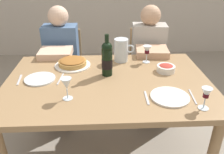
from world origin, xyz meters
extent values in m
cube|color=#9E7A51|center=(0.00, 0.00, 0.74)|extent=(1.50, 1.00, 0.04)
cylinder|color=#9E7A51|center=(-0.67, 0.42, 0.36)|extent=(0.07, 0.07, 0.72)
cylinder|color=#9E7A51|center=(0.67, 0.42, 0.36)|extent=(0.07, 0.07, 0.72)
cylinder|color=black|center=(0.00, 0.10, 0.86)|extent=(0.08, 0.08, 0.21)
sphere|color=black|center=(0.00, 0.10, 0.98)|extent=(0.08, 0.08, 0.08)
cylinder|color=black|center=(0.00, 0.10, 1.04)|extent=(0.03, 0.03, 0.09)
cylinder|color=black|center=(0.00, 0.10, 0.85)|extent=(0.08, 0.08, 0.07)
cylinder|color=silver|center=(0.13, 0.36, 0.86)|extent=(0.12, 0.12, 0.20)
cylinder|color=silver|center=(0.13, 0.36, 0.82)|extent=(0.11, 0.11, 0.12)
torus|color=silver|center=(0.21, 0.36, 0.87)|extent=(0.07, 0.01, 0.07)
cylinder|color=white|center=(-0.28, 0.28, 0.77)|extent=(0.29, 0.29, 0.01)
cylinder|color=#C18E47|center=(-0.28, 0.28, 0.79)|extent=(0.23, 0.23, 0.03)
ellipsoid|color=#9E6028|center=(-0.28, 0.28, 0.81)|extent=(0.21, 0.21, 0.02)
cylinder|color=white|center=(0.46, 0.13, 0.79)|extent=(0.14, 0.14, 0.05)
ellipsoid|color=#B2382D|center=(0.46, 0.13, 0.80)|extent=(0.12, 0.12, 0.04)
cylinder|color=silver|center=(-0.26, -0.23, 0.76)|extent=(0.06, 0.06, 0.00)
cylinder|color=silver|center=(-0.26, -0.23, 0.80)|extent=(0.01, 0.01, 0.07)
cone|color=silver|center=(-0.26, -0.23, 0.87)|extent=(0.07, 0.07, 0.07)
cylinder|color=silver|center=(0.56, -0.38, 0.76)|extent=(0.06, 0.06, 0.00)
cylinder|color=silver|center=(0.56, -0.38, 0.80)|extent=(0.01, 0.01, 0.07)
cone|color=silver|center=(0.56, -0.38, 0.87)|extent=(0.06, 0.06, 0.06)
cylinder|color=#470A14|center=(0.56, -0.38, 0.85)|extent=(0.04, 0.04, 0.02)
cylinder|color=silver|center=(0.34, 0.32, 0.76)|extent=(0.06, 0.06, 0.00)
cylinder|color=silver|center=(0.34, 0.32, 0.80)|extent=(0.01, 0.01, 0.08)
cone|color=silver|center=(0.34, 0.32, 0.87)|extent=(0.07, 0.07, 0.07)
cylinder|color=#470A14|center=(0.34, 0.32, 0.85)|extent=(0.04, 0.04, 0.02)
cylinder|color=silver|center=(-0.50, 0.04, 0.77)|extent=(0.22, 0.22, 0.01)
cylinder|color=white|center=(0.39, -0.25, 0.77)|extent=(0.25, 0.25, 0.01)
cube|color=silver|center=(-0.65, 0.04, 0.76)|extent=(0.03, 0.16, 0.00)
cube|color=silver|center=(-0.35, 0.04, 0.76)|extent=(0.03, 0.18, 0.00)
cube|color=silver|center=(0.54, -0.25, 0.76)|extent=(0.03, 0.18, 0.00)
cube|color=silver|center=(0.24, -0.25, 0.76)|extent=(0.02, 0.16, 0.00)
cube|color=#9E7A51|center=(-0.45, 0.82, 0.46)|extent=(0.41, 0.41, 0.02)
cube|color=#9E7A51|center=(-0.45, 1.00, 0.67)|extent=(0.36, 0.04, 0.40)
cylinder|color=#9E7A51|center=(-0.62, 0.65, 0.23)|extent=(0.04, 0.04, 0.45)
cylinder|color=#9E7A51|center=(-0.28, 0.64, 0.23)|extent=(0.04, 0.04, 0.45)
cylinder|color=#9E7A51|center=(-0.62, 0.99, 0.23)|extent=(0.04, 0.04, 0.45)
cylinder|color=#9E7A51|center=(-0.28, 0.98, 0.23)|extent=(0.04, 0.04, 0.45)
cube|color=#4C6B93|center=(-0.45, 0.78, 0.72)|extent=(0.34, 0.21, 0.50)
sphere|color=beige|center=(-0.45, 0.78, 1.06)|extent=(0.20, 0.20, 0.20)
cube|color=#33333D|center=(-0.45, 0.59, 0.47)|extent=(0.31, 0.39, 0.14)
cube|color=#33333D|center=(-0.46, 0.44, 0.20)|extent=(0.27, 0.13, 0.40)
cube|color=beige|center=(-0.46, 0.50, 0.79)|extent=(0.29, 0.25, 0.06)
cube|color=#9E7A51|center=(0.45, 0.81, 0.46)|extent=(0.43, 0.43, 0.02)
cube|color=#9E7A51|center=(0.47, 1.00, 0.67)|extent=(0.36, 0.06, 0.40)
cylinder|color=#9E7A51|center=(0.27, 0.66, 0.23)|extent=(0.04, 0.04, 0.45)
cylinder|color=#9E7A51|center=(0.61, 0.63, 0.23)|extent=(0.04, 0.04, 0.45)
cylinder|color=#9E7A51|center=(0.29, 1.00, 0.23)|extent=(0.04, 0.04, 0.45)
cylinder|color=#9E7A51|center=(0.63, 0.97, 0.23)|extent=(0.04, 0.04, 0.45)
cube|color=#B7B2A8|center=(0.45, 0.77, 0.72)|extent=(0.36, 0.23, 0.50)
sphere|color=tan|center=(0.45, 0.77, 1.06)|extent=(0.20, 0.20, 0.20)
cube|color=#33333D|center=(0.43, 0.58, 0.47)|extent=(0.34, 0.40, 0.14)
cube|color=#33333D|center=(0.42, 0.44, 0.20)|extent=(0.28, 0.14, 0.40)
cube|color=tan|center=(0.43, 0.49, 0.79)|extent=(0.31, 0.26, 0.06)
camera|label=1|loc=(-0.04, -1.51, 1.56)|focal=37.36mm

